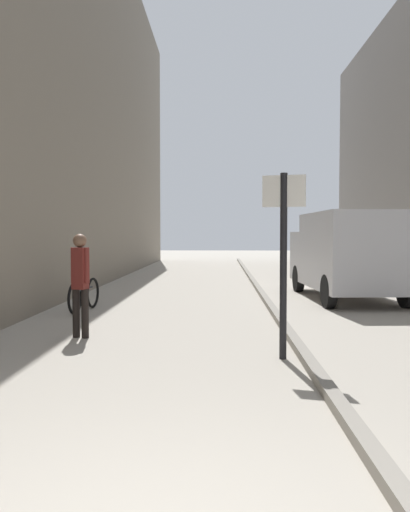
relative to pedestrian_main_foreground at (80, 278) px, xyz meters
The scene contains 7 objects.
ground_plane 6.21m from the pedestrian_main_foreground, 71.37° to the left, with size 80.00×80.00×0.00m, color #A8A093.
building_facade_left 8.91m from the pedestrian_main_foreground, 121.17° to the left, with size 3.74×40.00×13.58m, color gray.
kerb_strip 6.86m from the pedestrian_main_foreground, 58.64° to the left, with size 0.16×40.00×0.12m, color gray.
pedestrian_main_foreground is the anchor object (origin of this frame).
delivery_van 7.87m from the pedestrian_main_foreground, 42.99° to the left, with size 2.32×5.17×2.30m.
street_sign_post 3.56m from the pedestrian_main_foreground, 23.17° to the right, with size 0.59×0.18×2.60m.
bicycle_leaning 3.12m from the pedestrian_main_foreground, 103.76° to the left, with size 0.28×1.76×0.98m.
Camera 1 is at (0.41, -2.43, 1.76)m, focal length 36.38 mm.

